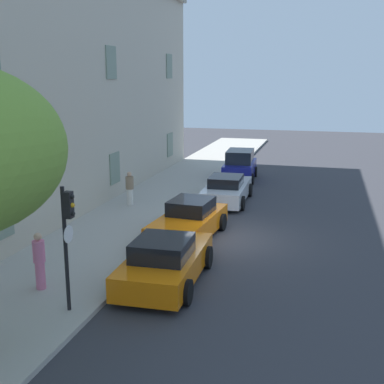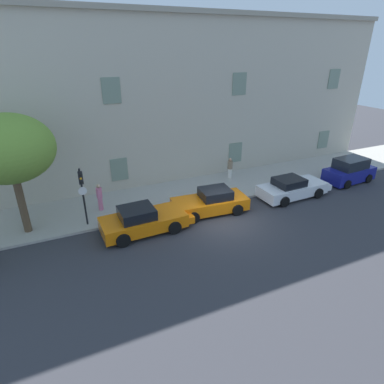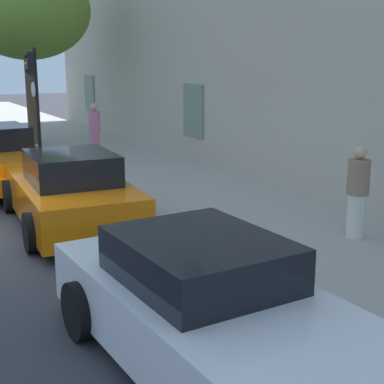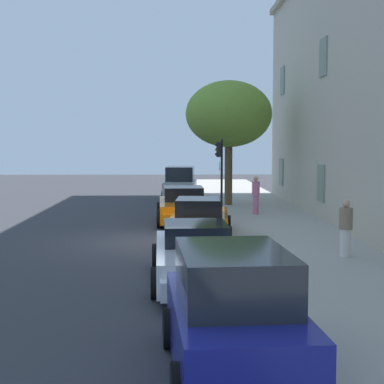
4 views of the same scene
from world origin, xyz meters
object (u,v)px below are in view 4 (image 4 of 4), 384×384
(traffic_light, at_px, (220,162))
(sportscar_red_lead, at_px, (184,208))
(pedestrian_admiring, at_px, (346,228))
(sportscar_yellow_flank, at_px, (200,221))
(tree_near_kerb, at_px, (229,114))
(hatchback_parked, at_px, (233,317))
(pedestrian_strolling, at_px, (256,195))
(hatchback_distant, at_px, (180,185))
(sportscar_white_middle, at_px, (197,258))

(traffic_light, bearing_deg, sportscar_red_lead, -30.29)
(pedestrian_admiring, bearing_deg, sportscar_yellow_flank, -134.57)
(tree_near_kerb, bearing_deg, hatchback_parked, -4.96)
(tree_near_kerb, relative_size, pedestrian_admiring, 3.92)
(sportscar_red_lead, distance_m, pedestrian_strolling, 3.65)
(hatchback_parked, height_order, tree_near_kerb, tree_near_kerb)
(tree_near_kerb, relative_size, traffic_light, 1.90)
(hatchback_distant, distance_m, pedestrian_admiring, 17.74)
(tree_near_kerb, xyz_separation_m, traffic_light, (2.94, -0.65, -2.26))
(sportscar_red_lead, xyz_separation_m, sportscar_yellow_flank, (3.90, 0.48, -0.02))
(sportscar_red_lead, bearing_deg, tree_near_kerb, 158.25)
(sportscar_yellow_flank, xyz_separation_m, pedestrian_admiring, (3.74, 3.80, 0.32))
(hatchback_parked, distance_m, pedestrian_admiring, 8.58)
(hatchback_distant, xyz_separation_m, pedestrian_strolling, (7.72, 3.20, 0.14))
(sportscar_red_lead, bearing_deg, hatchback_parked, 1.74)
(hatchback_parked, relative_size, traffic_light, 1.20)
(hatchback_parked, height_order, pedestrian_strolling, pedestrian_strolling)
(hatchback_parked, bearing_deg, hatchback_distant, -178.77)
(hatchback_distant, relative_size, tree_near_kerb, 0.65)
(sportscar_red_lead, distance_m, traffic_light, 3.68)
(traffic_light, bearing_deg, sportscar_white_middle, -6.62)
(hatchback_distant, relative_size, pedestrian_admiring, 2.56)
(traffic_light, xyz_separation_m, pedestrian_strolling, (0.98, 1.48, -1.36))
(pedestrian_strolling, bearing_deg, hatchback_parked, -8.82)
(sportscar_white_middle, bearing_deg, hatchback_parked, 3.39)
(sportscar_red_lead, relative_size, hatchback_distant, 1.21)
(sportscar_white_middle, height_order, pedestrian_admiring, pedestrian_admiring)
(hatchback_parked, bearing_deg, pedestrian_strolling, 171.18)
(sportscar_white_middle, distance_m, tree_near_kerb, 16.44)
(sportscar_white_middle, xyz_separation_m, pedestrian_strolling, (-11.89, 2.97, 0.39))
(hatchback_distant, height_order, traffic_light, traffic_light)
(hatchback_distant, height_order, tree_near_kerb, tree_near_kerb)
(tree_near_kerb, bearing_deg, traffic_light, -12.48)
(sportscar_yellow_flank, bearing_deg, pedestrian_strolling, 155.24)
(sportscar_white_middle, relative_size, pedestrian_admiring, 3.19)
(sportscar_red_lead, relative_size, pedestrian_strolling, 2.96)
(pedestrian_admiring, bearing_deg, traffic_light, -165.86)
(hatchback_parked, height_order, pedestrian_admiring, hatchback_parked)
(sportscar_yellow_flank, height_order, hatchback_parked, hatchback_parked)
(sportscar_yellow_flank, height_order, tree_near_kerb, tree_near_kerb)
(sportscar_white_middle, xyz_separation_m, hatchback_parked, (5.27, 0.31, 0.22))
(sportscar_yellow_flank, relative_size, hatchback_parked, 1.26)
(sportscar_red_lead, height_order, hatchback_distant, hatchback_distant)
(hatchback_distant, bearing_deg, tree_near_kerb, 31.81)
(hatchback_distant, relative_size, pedestrian_strolling, 2.44)
(traffic_light, xyz_separation_m, pedestrian_admiring, (10.45, 2.63, -1.41))
(hatchback_distant, xyz_separation_m, traffic_light, (6.74, 1.71, 1.50))
(sportscar_white_middle, xyz_separation_m, traffic_light, (-12.86, 1.49, 1.75))
(sportscar_yellow_flank, relative_size, sportscar_white_middle, 0.98)
(sportscar_white_middle, distance_m, hatchback_parked, 5.28)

